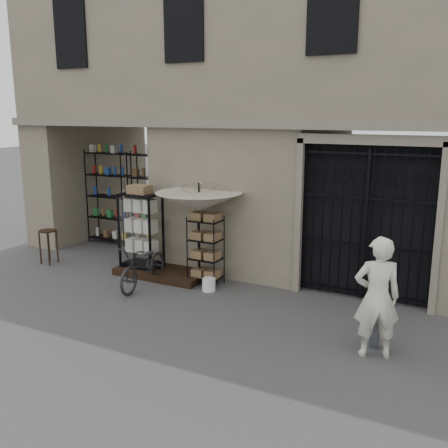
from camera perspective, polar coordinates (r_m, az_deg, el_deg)
The scene contains 14 objects.
ground at distance 8.56m, azimuth 0.45°, elevation -11.24°, with size 80.00×80.00×0.00m, color black.
main_building at distance 11.59m, azimuth 9.94°, elevation 17.57°, with size 14.00×4.00×9.00m, color gray.
shop_recess at distance 12.82m, azimuth -11.91°, elevation 3.53°, with size 3.00×1.70×3.00m, color black.
shop_shelving at distance 13.27m, azimuth -10.67°, elevation 2.79°, with size 2.70×0.50×2.50m, color black.
iron_gate at distance 9.63m, azimuth 16.08°, elevation 0.35°, with size 2.50×0.21×3.00m.
step_platform at distance 10.94m, azimuth -7.13°, elevation -5.53°, with size 2.00×0.90×0.15m, color black.
display_cabinet at distance 10.99m, azimuth -9.47°, elevation -1.17°, with size 0.83×0.54×1.76m.
wire_rack at distance 10.22m, azimuth -2.10°, elevation -3.12°, with size 0.75×0.66×1.42m.
market_umbrella at distance 10.06m, azimuth -2.89°, elevation 3.14°, with size 1.76×1.78×2.52m.
white_bucket at distance 9.97m, azimuth -1.75°, elevation -6.94°, with size 0.26×0.26×0.25m, color white.
bicycle at distance 10.38m, azimuth -9.04°, elevation -7.04°, with size 0.59×0.89×1.70m, color black.
wooden_stool at distance 12.37m, azimuth -19.41°, elevation -2.36°, with size 0.44×0.44×0.80m.
steel_bollard at distance 7.92m, azimuth 16.94°, elevation -10.78°, with size 0.14×0.14×0.79m, color slate.
shopkeeper at distance 7.83m, azimuth 16.65°, elevation -14.19°, with size 0.65×1.79×0.43m, color silver.
Camera 1 is at (3.55, -6.98, 3.46)m, focal length 40.00 mm.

